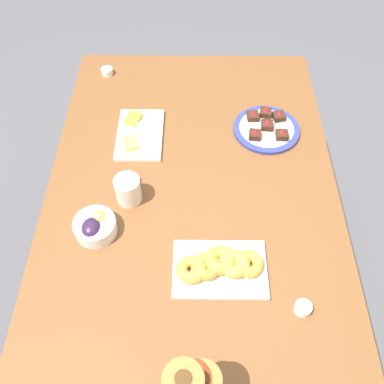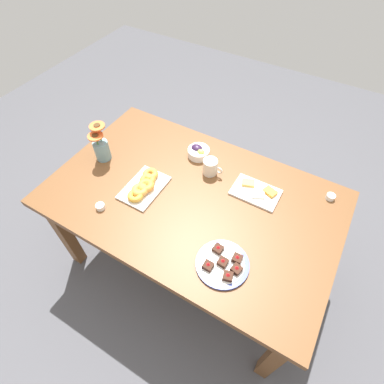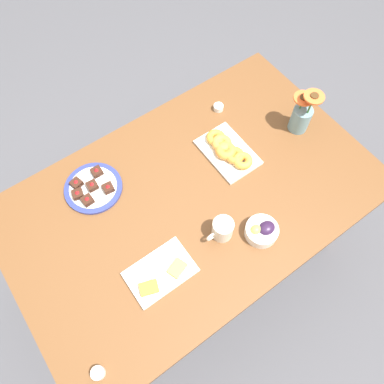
# 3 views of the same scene
# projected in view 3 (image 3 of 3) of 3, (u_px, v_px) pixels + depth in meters

# --- Properties ---
(ground_plane) EXTENTS (6.00, 6.00, 0.00)m
(ground_plane) POSITION_uv_depth(u_px,v_px,m) (192.00, 251.00, 2.27)
(ground_plane) COLOR #4C4C51
(dining_table) EXTENTS (1.60, 1.00, 0.74)m
(dining_table) POSITION_uv_depth(u_px,v_px,m) (192.00, 205.00, 1.69)
(dining_table) COLOR brown
(dining_table) RESTS_ON ground_plane
(coffee_mug) EXTENTS (0.12, 0.09, 0.10)m
(coffee_mug) POSITION_uv_depth(u_px,v_px,m) (222.00, 229.00, 1.49)
(coffee_mug) COLOR silver
(coffee_mug) RESTS_ON dining_table
(grape_bowl) EXTENTS (0.13, 0.13, 0.07)m
(grape_bowl) POSITION_uv_depth(u_px,v_px,m) (262.00, 231.00, 1.51)
(grape_bowl) COLOR white
(grape_bowl) RESTS_ON dining_table
(cheese_platter) EXTENTS (0.26, 0.17, 0.03)m
(cheese_platter) POSITION_uv_depth(u_px,v_px,m) (160.00, 273.00, 1.45)
(cheese_platter) COLOR white
(cheese_platter) RESTS_ON dining_table
(croissant_platter) EXTENTS (0.19, 0.29, 0.05)m
(croissant_platter) POSITION_uv_depth(u_px,v_px,m) (228.00, 150.00, 1.70)
(croissant_platter) COLOR white
(croissant_platter) RESTS_ON dining_table
(jam_cup_honey) EXTENTS (0.05, 0.05, 0.03)m
(jam_cup_honey) POSITION_uv_depth(u_px,v_px,m) (98.00, 373.00, 1.28)
(jam_cup_honey) COLOR white
(jam_cup_honey) RESTS_ON dining_table
(jam_cup_berry) EXTENTS (0.05, 0.05, 0.03)m
(jam_cup_berry) POSITION_uv_depth(u_px,v_px,m) (218.00, 107.00, 1.82)
(jam_cup_berry) COLOR white
(jam_cup_berry) RESTS_ON dining_table
(dessert_plate) EXTENTS (0.25, 0.25, 0.05)m
(dessert_plate) POSITION_uv_depth(u_px,v_px,m) (93.00, 188.00, 1.62)
(dessert_plate) COLOR navy
(dessert_plate) RESTS_ON dining_table
(flower_vase) EXTENTS (0.10, 0.13, 0.24)m
(flower_vase) POSITION_uv_depth(u_px,v_px,m) (301.00, 116.00, 1.71)
(flower_vase) COLOR #6B939E
(flower_vase) RESTS_ON dining_table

